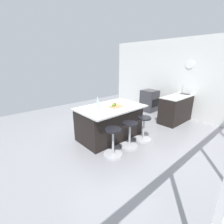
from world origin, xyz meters
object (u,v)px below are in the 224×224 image
Objects in this scene: apple_green at (113,105)px; stool_near_camera at (113,143)px; oven_range at (149,101)px; apple_red at (115,104)px; cutting_board at (116,106)px; kitchen_island at (110,122)px; water_bottle at (98,104)px; stool_by_window at (144,129)px; stool_middle at (130,135)px.

stool_near_camera is at bearing 47.32° from apple_green.
apple_red is (2.76, 0.81, 0.51)m from oven_range.
apple_green is (-0.60, -0.65, 0.65)m from stool_near_camera.
apple_green reaches higher than cutting_board.
kitchen_island is 2.67× the size of stool_near_camera.
apple_green is (0.07, -0.02, 0.05)m from cutting_board.
apple_green reaches higher than kitchen_island.
kitchen_island reaches higher than oven_range.
apple_red reaches higher than kitchen_island.
stool_near_camera is 1.17m from apple_red.
kitchen_island is at bearing -69.21° from apple_green.
oven_range is 2.48× the size of cutting_board.
stool_by_window is at bearing 139.13° from water_bottle.
kitchen_island is (2.88, 0.74, 0.01)m from oven_range.
apple_green reaches higher than stool_middle.
water_bottle is at bearing -19.86° from cutting_board.
apple_green is 0.28× the size of water_bottle.
apple_green reaches higher than stool_near_camera.
stool_by_window is at bearing 32.77° from oven_range.
water_bottle is (0.48, -0.17, 0.11)m from cutting_board.
apple_green is at bearing -93.66° from stool_middle.
cutting_board is at bearing 161.29° from apple_green.
kitchen_island is at bearing -126.28° from stool_near_camera.
apple_red is at bearing 168.11° from water_bottle.
stool_middle is at bearing 79.78° from cutting_board.
stool_by_window is at bearing 180.00° from stool_middle.
apple_red reaches higher than stool_near_camera.
stool_middle is at bearing 27.46° from oven_range.
stool_near_camera is at bearing 45.64° from apple_red.
stool_middle is 0.87m from cutting_board.
kitchen_island is 4.91× the size of cutting_board.
stool_near_camera is 1.10m from apple_green.
stool_middle is 0.56m from stool_near_camera.
water_bottle is at bearing -6.08° from kitchen_island.
stool_middle is 0.92m from apple_green.
oven_range is at bearing -165.57° from kitchen_island.
oven_range reaches higher than stool_near_camera.
apple_green is (-0.04, 0.11, 0.51)m from kitchen_island.
stool_by_window and stool_middle have the same top height.
oven_range is 3.37m from water_bottle.
water_bottle reaches higher than cutting_board.
water_bottle is at bearing -11.89° from apple_red.
stool_by_window is 1.05m from apple_green.
kitchen_island is 2.67× the size of stool_by_window.
stool_near_camera is (0.56, 0.76, -0.14)m from kitchen_island.
stool_middle is at bearing 90.00° from kitchen_island.
water_bottle is at bearing -103.55° from stool_near_camera.
water_bottle is (0.49, -0.10, 0.06)m from apple_red.
water_bottle is at bearing -20.06° from apple_green.
water_bottle reaches higher than stool_middle.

